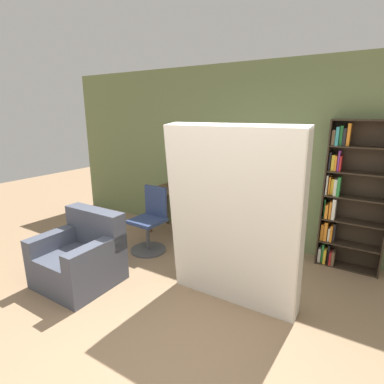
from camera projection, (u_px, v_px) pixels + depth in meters
name	position (u px, v px, depth m)	size (l,w,h in m)	color
ground_plane	(160.00, 374.00, 2.35)	(16.00, 16.00, 0.00)	#937556
wall_back	(276.00, 159.00, 4.32)	(8.00, 0.06, 2.70)	#6B7A4C
desk	(185.00, 197.00, 4.92)	(1.22, 0.60, 0.75)	brown
monitor	(193.00, 176.00, 4.94)	(0.60, 0.24, 0.43)	black
office_chair	(150.00, 225.00, 4.41)	(0.52, 0.52, 0.95)	#4C4C51
bookshelf	(348.00, 197.00, 3.82)	(0.75, 0.26, 1.92)	#2D2319
mattress_near	(233.00, 220.00, 3.01)	(1.38, 0.41, 1.90)	silver
armchair	(82.00, 257.00, 3.59)	(0.85, 0.80, 0.85)	#474C5B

